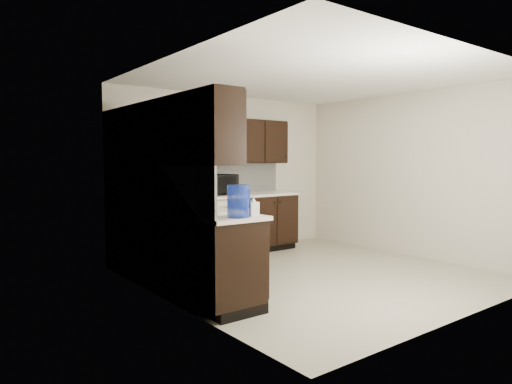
% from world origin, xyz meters
% --- Properties ---
extents(floor, '(4.00, 4.00, 0.00)m').
position_xyz_m(floor, '(0.00, 0.00, 0.00)').
color(floor, '#A19C85').
rests_on(floor, ground).
extents(ceiling, '(4.00, 4.00, 0.00)m').
position_xyz_m(ceiling, '(0.00, 0.00, 2.50)').
color(ceiling, white).
rests_on(ceiling, wall_back).
extents(wall_back, '(4.00, 0.02, 2.50)m').
position_xyz_m(wall_back, '(0.00, 2.00, 1.25)').
color(wall_back, '#BDB6A2').
rests_on(wall_back, floor).
extents(wall_left, '(0.02, 4.00, 2.50)m').
position_xyz_m(wall_left, '(-2.00, 0.00, 1.25)').
color(wall_left, '#BDB6A2').
rests_on(wall_left, floor).
extents(wall_right, '(0.02, 4.00, 2.50)m').
position_xyz_m(wall_right, '(2.00, 0.00, 1.25)').
color(wall_right, '#BDB6A2').
rests_on(wall_right, floor).
extents(wall_front, '(4.00, 0.02, 2.50)m').
position_xyz_m(wall_front, '(0.00, -2.00, 1.25)').
color(wall_front, '#BDB6A2').
rests_on(wall_front, floor).
extents(lower_cabinets, '(3.00, 2.80, 0.90)m').
position_xyz_m(lower_cabinets, '(-1.01, 1.11, 0.41)').
color(lower_cabinets, black).
rests_on(lower_cabinets, floor).
extents(countertop, '(3.03, 2.83, 0.04)m').
position_xyz_m(countertop, '(-1.01, 1.11, 0.92)').
color(countertop, beige).
rests_on(countertop, lower_cabinets).
extents(backsplash, '(3.00, 2.80, 0.48)m').
position_xyz_m(backsplash, '(-1.22, 1.32, 1.18)').
color(backsplash, '#AFAFAB').
rests_on(backsplash, countertop).
extents(upper_cabinets, '(3.00, 2.80, 0.70)m').
position_xyz_m(upper_cabinets, '(-1.10, 1.20, 1.77)').
color(upper_cabinets, black).
rests_on(upper_cabinets, wall_back).
extents(dishwasher, '(0.58, 0.04, 0.78)m').
position_xyz_m(dishwasher, '(-0.70, 1.41, 0.55)').
color(dishwasher, beige).
rests_on(dishwasher, lower_cabinets).
extents(sink, '(0.54, 0.82, 0.42)m').
position_xyz_m(sink, '(-1.68, -0.01, 0.88)').
color(sink, beige).
rests_on(sink, countertop).
extents(microwave, '(0.57, 0.39, 0.31)m').
position_xyz_m(microwave, '(-0.36, 1.75, 1.10)').
color(microwave, black).
rests_on(microwave, countertop).
extents(soap_bottle_a, '(0.10, 0.10, 0.20)m').
position_xyz_m(soap_bottle_a, '(-1.51, -0.70, 1.04)').
color(soap_bottle_a, gray).
rests_on(soap_bottle_a, countertop).
extents(soap_bottle_b, '(0.09, 0.09, 0.23)m').
position_xyz_m(soap_bottle_b, '(-1.88, -0.12, 1.05)').
color(soap_bottle_b, gray).
rests_on(soap_bottle_b, countertop).
extents(toaster_oven, '(0.41, 0.34, 0.22)m').
position_xyz_m(toaster_oven, '(-1.57, 1.75, 1.05)').
color(toaster_oven, silver).
rests_on(toaster_oven, countertop).
extents(storage_bin, '(0.53, 0.43, 0.19)m').
position_xyz_m(storage_bin, '(-1.70, 0.87, 1.03)').
color(storage_bin, silver).
rests_on(storage_bin, countertop).
extents(blue_pitcher, '(0.21, 0.21, 0.30)m').
position_xyz_m(blue_pitcher, '(-1.69, -0.70, 1.09)').
color(blue_pitcher, '#102A9A').
rests_on(blue_pitcher, countertop).
extents(teal_tumbler, '(0.12, 0.12, 0.21)m').
position_xyz_m(teal_tumbler, '(-1.50, 1.35, 1.05)').
color(teal_tumbler, '#0B747C').
rests_on(teal_tumbler, countertop).
extents(paper_towel_roll, '(0.14, 0.14, 0.28)m').
position_xyz_m(paper_towel_roll, '(-1.61, 1.35, 1.08)').
color(paper_towel_roll, white).
rests_on(paper_towel_roll, countertop).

